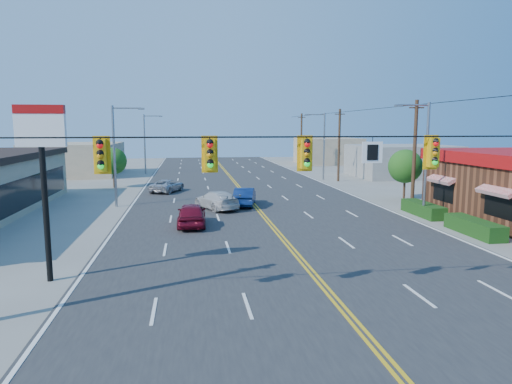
{
  "coord_description": "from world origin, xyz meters",
  "views": [
    {
      "loc": [
        -5.21,
        -15.3,
        6.34
      ],
      "look_at": [
        -0.96,
        13.32,
        2.2
      ],
      "focal_mm": 32.0,
      "sensor_mm": 36.0,
      "label": 1
    }
  ],
  "objects": [
    {
      "name": "ground",
      "position": [
        0.0,
        0.0,
        0.0
      ],
      "size": [
        160.0,
        160.0,
        0.0
      ],
      "primitive_type": "plane",
      "color": "gray",
      "rests_on": "ground"
    },
    {
      "name": "utility_pole_near",
      "position": [
        12.2,
        18.0,
        4.2
      ],
      "size": [
        0.28,
        0.28,
        8.4
      ],
      "primitive_type": "cylinder",
      "color": "#47301E",
      "rests_on": "ground"
    },
    {
      "name": "signal_span",
      "position": [
        -0.12,
        0.0,
        4.89
      ],
      "size": [
        24.32,
        0.34,
        9.0
      ],
      "color": "#47301E",
      "rests_on": "ground"
    },
    {
      "name": "pizza_hut_sign",
      "position": [
        -11.0,
        4.0,
        5.18
      ],
      "size": [
        1.9,
        0.3,
        6.85
      ],
      "color": "black",
      "rests_on": "ground"
    },
    {
      "name": "utility_pole_far",
      "position": [
        12.2,
        54.0,
        4.2
      ],
      "size": [
        0.28,
        0.28,
        8.4
      ],
      "primitive_type": "cylinder",
      "color": "#47301E",
      "rests_on": "ground"
    },
    {
      "name": "road",
      "position": [
        0.0,
        20.0,
        0.03
      ],
      "size": [
        20.0,
        120.0,
        0.06
      ],
      "primitive_type": "cube",
      "color": "#2D2D30",
      "rests_on": "ground"
    },
    {
      "name": "tree_kfc_rear",
      "position": [
        13.5,
        22.0,
        2.93
      ],
      "size": [
        2.94,
        2.94,
        4.41
      ],
      "color": "#47301E",
      "rests_on": "ground"
    },
    {
      "name": "car_blue",
      "position": [
        -0.78,
        20.73,
        0.73
      ],
      "size": [
        2.4,
        4.63,
        1.45
      ],
      "primitive_type": "imported",
      "rotation": [
        0.0,
        0.0,
        2.94
      ],
      "color": "navy",
      "rests_on": "ground"
    },
    {
      "name": "streetlight_ne",
      "position": [
        10.79,
        38.0,
        4.51
      ],
      "size": [
        2.55,
        0.25,
        8.0
      ],
      "color": "gray",
      "rests_on": "ground"
    },
    {
      "name": "car_silver",
      "position": [
        -7.3,
        29.46,
        0.61
      ],
      "size": [
        3.64,
        4.85,
        1.22
      ],
      "primitive_type": "imported",
      "rotation": [
        0.0,
        0.0,
        2.73
      ],
      "color": "#B1B0B5",
      "rests_on": "ground"
    },
    {
      "name": "streetlight_se",
      "position": [
        10.79,
        14.0,
        4.51
      ],
      "size": [
        2.55,
        0.25,
        8.0
      ],
      "color": "gray",
      "rests_on": "ground"
    },
    {
      "name": "car_magenta",
      "position": [
        -5.08,
        13.61,
        0.75
      ],
      "size": [
        1.9,
        4.45,
        1.5
      ],
      "primitive_type": "imported",
      "rotation": [
        0.0,
        0.0,
        3.11
      ],
      "color": "maroon",
      "rests_on": "ground"
    },
    {
      "name": "bld_east_mid",
      "position": [
        22.0,
        40.0,
        2.0
      ],
      "size": [
        12.0,
        10.0,
        4.0
      ],
      "primitive_type": "cube",
      "color": "gray",
      "rests_on": "ground"
    },
    {
      "name": "tree_west",
      "position": [
        -13.0,
        34.0,
        2.79
      ],
      "size": [
        2.8,
        2.8,
        4.2
      ],
      "color": "#47301E",
      "rests_on": "ground"
    },
    {
      "name": "car_white",
      "position": [
        -3.13,
        19.47,
        0.7
      ],
      "size": [
        3.7,
        5.2,
        1.4
      ],
      "primitive_type": "imported",
      "rotation": [
        0.0,
        0.0,
        3.55
      ],
      "color": "beige",
      "rests_on": "ground"
    },
    {
      "name": "bld_east_far",
      "position": [
        19.0,
        62.0,
        2.2
      ],
      "size": [
        10.0,
        10.0,
        4.4
      ],
      "primitive_type": "cube",
      "color": "tan",
      "rests_on": "ground"
    },
    {
      "name": "utility_pole_mid",
      "position": [
        12.2,
        36.0,
        4.2
      ],
      "size": [
        0.28,
        0.28,
        8.4
      ],
      "primitive_type": "cylinder",
      "color": "#47301E",
      "rests_on": "ground"
    },
    {
      "name": "bld_west_far",
      "position": [
        -20.0,
        48.0,
        2.1
      ],
      "size": [
        11.0,
        12.0,
        4.2
      ],
      "primitive_type": "cube",
      "color": "tan",
      "rests_on": "ground"
    },
    {
      "name": "streetlight_sw",
      "position": [
        -10.79,
        22.0,
        4.51
      ],
      "size": [
        2.55,
        0.25,
        8.0
      ],
      "color": "gray",
      "rests_on": "ground"
    },
    {
      "name": "streetlight_nw",
      "position": [
        -10.79,
        48.0,
        4.51
      ],
      "size": [
        2.55,
        0.25,
        8.0
      ],
      "color": "gray",
      "rests_on": "ground"
    }
  ]
}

